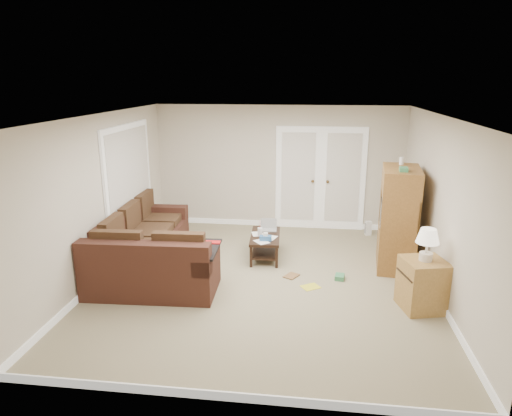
# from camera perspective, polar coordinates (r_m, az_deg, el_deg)

# --- Properties ---
(floor) EXTENTS (5.50, 5.50, 0.00)m
(floor) POSITION_cam_1_polar(r_m,az_deg,el_deg) (7.10, 0.98, -9.09)
(floor) COLOR gray
(floor) RESTS_ON ground
(ceiling) EXTENTS (5.00, 5.50, 0.02)m
(ceiling) POSITION_cam_1_polar(r_m,az_deg,el_deg) (6.46, 1.09, 11.45)
(ceiling) COLOR white
(ceiling) RESTS_ON wall_back
(wall_left) EXTENTS (0.02, 5.50, 2.50)m
(wall_left) POSITION_cam_1_polar(r_m,az_deg,el_deg) (7.36, -18.71, 1.29)
(wall_left) COLOR beige
(wall_left) RESTS_ON floor
(wall_right) EXTENTS (0.02, 5.50, 2.50)m
(wall_right) POSITION_cam_1_polar(r_m,az_deg,el_deg) (6.88, 22.20, -0.04)
(wall_right) COLOR beige
(wall_right) RESTS_ON floor
(wall_back) EXTENTS (5.00, 0.02, 2.50)m
(wall_back) POSITION_cam_1_polar(r_m,az_deg,el_deg) (9.34, 2.84, 5.08)
(wall_back) COLOR beige
(wall_back) RESTS_ON floor
(wall_front) EXTENTS (5.00, 0.02, 2.50)m
(wall_front) POSITION_cam_1_polar(r_m,az_deg,el_deg) (4.11, -3.13, -9.35)
(wall_front) COLOR beige
(wall_front) RESTS_ON floor
(baseboards) EXTENTS (5.00, 5.50, 0.10)m
(baseboards) POSITION_cam_1_polar(r_m,az_deg,el_deg) (7.08, 0.98, -8.72)
(baseboards) COLOR white
(baseboards) RESTS_ON floor
(french_doors) EXTENTS (1.80, 0.05, 2.13)m
(french_doors) POSITION_cam_1_polar(r_m,az_deg,el_deg) (9.33, 8.03, 3.58)
(french_doors) COLOR white
(french_doors) RESTS_ON floor
(window_left) EXTENTS (0.05, 1.92, 1.42)m
(window_left) POSITION_cam_1_polar(r_m,az_deg,el_deg) (8.17, -15.69, 5.08)
(window_left) COLOR white
(window_left) RESTS_ON wall_left
(sectional_sofa) EXTENTS (2.01, 2.86, 0.87)m
(sectional_sofa) POSITION_cam_1_polar(r_m,az_deg,el_deg) (7.48, -13.33, -5.36)
(sectional_sofa) COLOR #412219
(sectional_sofa) RESTS_ON floor
(coffee_table) EXTENTS (0.55, 1.01, 0.67)m
(coffee_table) POSITION_cam_1_polar(r_m,az_deg,el_deg) (7.94, 1.18, -4.61)
(coffee_table) COLOR black
(coffee_table) RESTS_ON floor
(tv_armoire) EXTENTS (0.68, 1.09, 1.77)m
(tv_armoire) POSITION_cam_1_polar(r_m,az_deg,el_deg) (7.71, 17.30, -1.18)
(tv_armoire) COLOR brown
(tv_armoire) RESTS_ON floor
(side_cabinet) EXTENTS (0.65, 0.65, 1.14)m
(side_cabinet) POSITION_cam_1_polar(r_m,az_deg,el_deg) (6.54, 20.17, -8.50)
(side_cabinet) COLOR #A67B3D
(side_cabinet) RESTS_ON floor
(space_heater) EXTENTS (0.13, 0.12, 0.28)m
(space_heater) POSITION_cam_1_polar(r_m,az_deg,el_deg) (9.31, 13.86, -2.46)
(space_heater) COLOR white
(space_heater) RESTS_ON floor
(floor_magazine) EXTENTS (0.33, 0.31, 0.01)m
(floor_magazine) POSITION_cam_1_polar(r_m,az_deg,el_deg) (6.95, 6.83, -9.76)
(floor_magazine) COLOR yellow
(floor_magazine) RESTS_ON floor
(floor_greenbox) EXTENTS (0.16, 0.20, 0.07)m
(floor_greenbox) POSITION_cam_1_polar(r_m,az_deg,el_deg) (7.26, 10.42, -8.48)
(floor_greenbox) COLOR #3A8051
(floor_greenbox) RESTS_ON floor
(floor_book) EXTENTS (0.28, 0.30, 0.02)m
(floor_book) POSITION_cam_1_polar(r_m,az_deg,el_deg) (7.31, 3.86, -8.29)
(floor_book) COLOR brown
(floor_book) RESTS_ON floor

